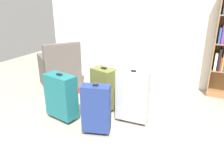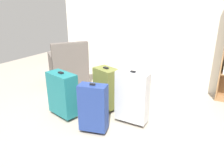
{
  "view_description": "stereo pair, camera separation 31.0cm",
  "coord_description": "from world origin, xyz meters",
  "px_view_note": "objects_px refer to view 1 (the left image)",
  "views": [
    {
      "loc": [
        1.09,
        -2.32,
        1.66
      ],
      "look_at": [
        -0.12,
        0.32,
        0.55
      ],
      "focal_mm": 35.62,
      "sensor_mm": 36.0,
      "label": 1
    },
    {
      "loc": [
        1.36,
        -2.17,
        1.66
      ],
      "look_at": [
        -0.12,
        0.32,
        0.55
      ],
      "focal_mm": 35.62,
      "sensor_mm": 36.0,
      "label": 2
    }
  ],
  "objects_px": {
    "mug": "(79,90)",
    "suitcase_navy_blue": "(96,109)",
    "suitcase_teal": "(61,96)",
    "armchair": "(60,70)",
    "suitcase_silver": "(133,96)",
    "suitcase_olive": "(104,88)"
  },
  "relations": [
    {
      "from": "suitcase_teal",
      "to": "suitcase_navy_blue",
      "type": "distance_m",
      "value": 0.65
    },
    {
      "from": "mug",
      "to": "suitcase_silver",
      "type": "distance_m",
      "value": 1.45
    },
    {
      "from": "suitcase_teal",
      "to": "armchair",
      "type": "bearing_deg",
      "value": 127.82
    },
    {
      "from": "armchair",
      "to": "suitcase_navy_blue",
      "type": "distance_m",
      "value": 1.96
    },
    {
      "from": "armchair",
      "to": "suitcase_teal",
      "type": "xyz_separation_m",
      "value": [
        0.87,
        -1.12,
        0.05
      ]
    },
    {
      "from": "mug",
      "to": "suitcase_navy_blue",
      "type": "bearing_deg",
      "value": -47.51
    },
    {
      "from": "suitcase_navy_blue",
      "to": "armchair",
      "type": "bearing_deg",
      "value": 140.43
    },
    {
      "from": "armchair",
      "to": "suitcase_teal",
      "type": "height_order",
      "value": "armchair"
    },
    {
      "from": "mug",
      "to": "suitcase_olive",
      "type": "distance_m",
      "value": 0.9
    },
    {
      "from": "suitcase_navy_blue",
      "to": "suitcase_olive",
      "type": "bearing_deg",
      "value": 108.24
    },
    {
      "from": "mug",
      "to": "suitcase_silver",
      "type": "height_order",
      "value": "suitcase_silver"
    },
    {
      "from": "suitcase_silver",
      "to": "suitcase_navy_blue",
      "type": "distance_m",
      "value": 0.57
    },
    {
      "from": "suitcase_teal",
      "to": "suitcase_navy_blue",
      "type": "xyz_separation_m",
      "value": [
        0.64,
        -0.13,
        -0.0
      ]
    },
    {
      "from": "armchair",
      "to": "suitcase_navy_blue",
      "type": "height_order",
      "value": "armchair"
    },
    {
      "from": "suitcase_olive",
      "to": "mug",
      "type": "bearing_deg",
      "value": 152.06
    },
    {
      "from": "suitcase_teal",
      "to": "suitcase_silver",
      "type": "distance_m",
      "value": 1.02
    },
    {
      "from": "mug",
      "to": "suitcase_navy_blue",
      "type": "height_order",
      "value": "suitcase_navy_blue"
    },
    {
      "from": "armchair",
      "to": "suitcase_olive",
      "type": "bearing_deg",
      "value": -24.8
    },
    {
      "from": "suitcase_navy_blue",
      "to": "suitcase_silver",
      "type": "bearing_deg",
      "value": 55.31
    },
    {
      "from": "suitcase_silver",
      "to": "suitcase_olive",
      "type": "bearing_deg",
      "value": 161.26
    },
    {
      "from": "mug",
      "to": "suitcase_navy_blue",
      "type": "relative_size",
      "value": 0.17
    },
    {
      "from": "suitcase_teal",
      "to": "suitcase_silver",
      "type": "bearing_deg",
      "value": 19.4
    }
  ]
}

